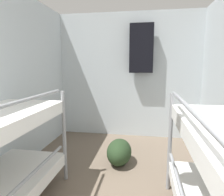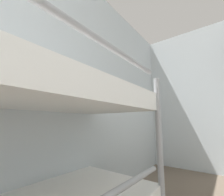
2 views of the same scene
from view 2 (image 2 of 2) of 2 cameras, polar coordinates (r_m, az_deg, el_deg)
name	(u,v)px [view 2 (image 2 of 2)]	position (r m, az deg, el deg)	size (l,w,h in m)	color
wall_left	(60,75)	(1.50, -19.11, 8.33)	(0.06, 4.34, 2.44)	silver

